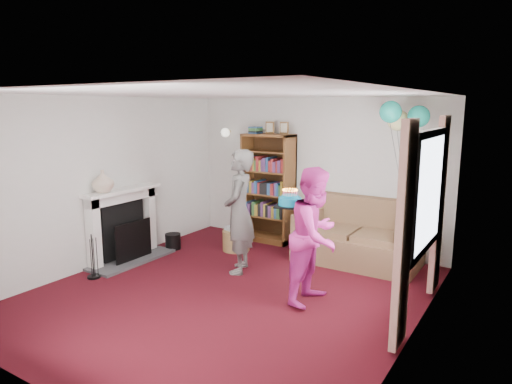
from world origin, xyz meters
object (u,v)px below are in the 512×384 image
Objects in this scene: bookcase at (269,189)px; person_striped at (239,212)px; birthday_cake at (290,201)px; sofa at (359,239)px; person_magenta at (316,235)px.

bookcase is 1.19× the size of person_striped.
birthday_cake is (0.93, -0.22, 0.29)m from person_striped.
person_striped is (-1.31, -1.34, 0.53)m from sofa.
birthday_cake is at bearing -103.57° from sofa.
bookcase is at bearing 172.64° from sofa.
birthday_cake is at bearing 75.35° from person_magenta.
person_magenta is at bearing -88.40° from sofa.
bookcase reaches higher than sofa.
person_magenta is at bearing 50.94° from person_striped.
bookcase is 2.63m from person_magenta.
bookcase is 1.26× the size of person_magenta.
birthday_cake is (1.37, -1.79, 0.25)m from bookcase.
sofa is at bearing 111.30° from person_striped.
person_striped reaches higher than sofa.
sofa is at bearing -7.40° from bookcase.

